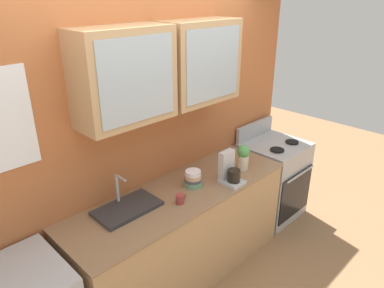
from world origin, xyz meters
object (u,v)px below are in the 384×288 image
at_px(sink_faucet, 127,207).
at_px(vase, 243,156).
at_px(stove_range, 272,179).
at_px(bowl_stack, 193,179).
at_px(coffee_maker, 230,171).
at_px(cup_near_sink, 180,199).

relative_size(sink_faucet, vase, 2.06).
relative_size(stove_range, vase, 4.38).
bearing_deg(sink_faucet, vase, -10.17).
height_order(bowl_stack, coffee_maker, coffee_maker).
bearing_deg(stove_range, coffee_maker, -169.79).
xyz_separation_m(cup_near_sink, coffee_maker, (0.54, -0.06, 0.07)).
distance_m(sink_faucet, bowl_stack, 0.63).
distance_m(stove_range, sink_faucet, 1.98).
bearing_deg(vase, stove_range, 8.50).
bearing_deg(bowl_stack, cup_near_sink, -155.47).
xyz_separation_m(sink_faucet, coffee_maker, (0.90, -0.29, 0.09)).
height_order(vase, coffee_maker, coffee_maker).
bearing_deg(coffee_maker, stove_range, 10.21).
bearing_deg(coffee_maker, cup_near_sink, 173.34).
distance_m(stove_range, cup_near_sink, 1.64).
distance_m(bowl_stack, coffee_maker, 0.33).
xyz_separation_m(bowl_stack, cup_near_sink, (-0.27, -0.12, -0.03)).
height_order(stove_range, vase, vase).
height_order(stove_range, coffee_maker, coffee_maker).
height_order(stove_range, sink_faucet, sink_faucet).
xyz_separation_m(sink_faucet, cup_near_sink, (0.36, -0.22, 0.02)).
xyz_separation_m(stove_range, coffee_maker, (-1.02, -0.18, 0.55)).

